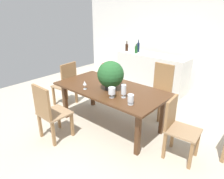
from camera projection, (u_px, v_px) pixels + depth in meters
ground_plane at (115, 121)px, 4.08m from camera, size 7.04×7.04×0.00m
back_wall at (179, 40)px, 5.41m from camera, size 6.40×0.10×2.60m
dining_table at (110, 92)px, 3.72m from camera, size 2.02×1.03×0.76m
chair_far_right at (160, 88)px, 4.19m from camera, size 0.47×0.48×1.06m
chair_foot_end at (177, 126)px, 2.99m from camera, size 0.49×0.45×0.92m
chair_near_left at (49, 110)px, 3.35m from camera, size 0.47×0.45×0.99m
chair_head_end at (67, 82)px, 4.57m from camera, size 0.45×0.49×1.00m
flower_centerpiece at (111, 75)px, 3.55m from camera, size 0.47×0.46×0.50m
crystal_vase_left at (131, 99)px, 3.04m from camera, size 0.09×0.09×0.16m
crystal_vase_center_near at (124, 90)px, 3.25m from camera, size 0.08×0.08×0.22m
crystal_vase_right at (112, 91)px, 3.26m from camera, size 0.11×0.11×0.17m
wine_glass at (85, 83)px, 3.60m from camera, size 0.07×0.07×0.15m
kitchen_counter at (151, 72)px, 5.55m from camera, size 1.92×0.58×0.95m
wine_bottle_dark at (136, 49)px, 5.49m from camera, size 0.07×0.07×0.24m
wine_bottle_clear at (127, 47)px, 5.77m from camera, size 0.08×0.08×0.27m
wine_bottle_amber at (138, 47)px, 5.63m from camera, size 0.07×0.07×0.33m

